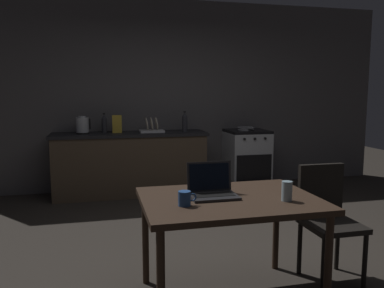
# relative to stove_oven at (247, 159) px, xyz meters

# --- Properties ---
(ground_plane) EXTENTS (12.00, 12.00, 0.00)m
(ground_plane) POSITION_rel_stove_oven_xyz_m (-1.19, -2.34, -0.44)
(ground_plane) COLOR #2D2823
(back_wall) EXTENTS (6.40, 0.10, 2.81)m
(back_wall) POSITION_rel_stove_oven_xyz_m (-0.89, 0.35, 0.96)
(back_wall) COLOR #524F51
(back_wall) RESTS_ON ground_plane
(kitchen_counter) EXTENTS (2.16, 0.64, 0.88)m
(kitchen_counter) POSITION_rel_stove_oven_xyz_m (-1.76, 0.00, 0.00)
(kitchen_counter) COLOR #4C3D2D
(kitchen_counter) RESTS_ON ground_plane
(stove_oven) EXTENTS (0.60, 0.62, 0.88)m
(stove_oven) POSITION_rel_stove_oven_xyz_m (0.00, 0.00, 0.00)
(stove_oven) COLOR #B7BABF
(stove_oven) RESTS_ON ground_plane
(dining_table) EXTENTS (1.19, 0.87, 0.74)m
(dining_table) POSITION_rel_stove_oven_xyz_m (-1.33, -3.07, 0.22)
(dining_table) COLOR #332319
(dining_table) RESTS_ON ground_plane
(chair) EXTENTS (0.40, 0.40, 0.89)m
(chair) POSITION_rel_stove_oven_xyz_m (-0.48, -2.92, 0.07)
(chair) COLOR black
(chair) RESTS_ON ground_plane
(laptop) EXTENTS (0.32, 0.25, 0.23)m
(laptop) POSITION_rel_stove_oven_xyz_m (-1.44, -3.01, 0.34)
(laptop) COLOR #232326
(laptop) RESTS_ON dining_table
(electric_kettle) EXTENTS (0.20, 0.18, 0.24)m
(electric_kettle) POSITION_rel_stove_oven_xyz_m (-2.40, 0.00, 0.56)
(electric_kettle) COLOR black
(electric_kettle) RESTS_ON kitchen_counter
(bottle) EXTENTS (0.08, 0.08, 0.30)m
(bottle) POSITION_rel_stove_oven_xyz_m (-0.98, -0.05, 0.58)
(bottle) COLOR #2D2D33
(bottle) RESTS_ON kitchen_counter
(frying_pan) EXTENTS (0.26, 0.43, 0.05)m
(frying_pan) POSITION_rel_stove_oven_xyz_m (-0.03, -0.03, 0.47)
(frying_pan) COLOR gray
(frying_pan) RESTS_ON stove_oven
(coffee_mug) EXTENTS (0.12, 0.08, 0.09)m
(coffee_mug) POSITION_rel_stove_oven_xyz_m (-1.67, -3.19, 0.34)
(coffee_mug) COLOR #264C8C
(coffee_mug) RESTS_ON dining_table
(drinking_glass) EXTENTS (0.07, 0.07, 0.13)m
(drinking_glass) POSITION_rel_stove_oven_xyz_m (-0.99, -3.23, 0.36)
(drinking_glass) COLOR #99B7C6
(drinking_glass) RESTS_ON dining_table
(cereal_box) EXTENTS (0.13, 0.05, 0.25)m
(cereal_box) POSITION_rel_stove_oven_xyz_m (-1.94, 0.02, 0.57)
(cereal_box) COLOR gold
(cereal_box) RESTS_ON kitchen_counter
(dish_rack) EXTENTS (0.34, 0.26, 0.21)m
(dish_rack) POSITION_rel_stove_oven_xyz_m (-1.45, 0.00, 0.49)
(dish_rack) COLOR silver
(dish_rack) RESTS_ON kitchen_counter
(bottle_b) EXTENTS (0.07, 0.07, 0.28)m
(bottle_b) POSITION_rel_stove_oven_xyz_m (-2.11, 0.08, 0.57)
(bottle_b) COLOR #2D2D33
(bottle_b) RESTS_ON kitchen_counter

